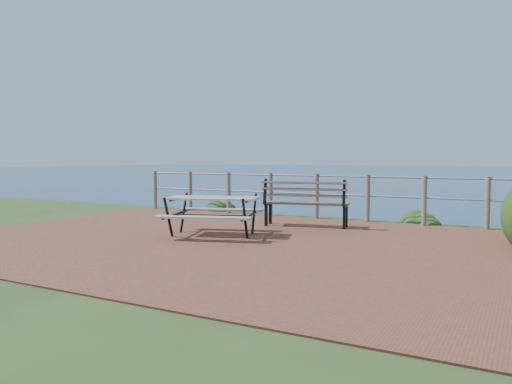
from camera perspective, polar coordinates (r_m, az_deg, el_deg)
ground at (r=8.20m, az=-1.87°, el=-5.71°), size 10.00×7.00×0.12m
safety_railing at (r=11.13m, az=6.95°, el=-0.20°), size 9.40×0.10×1.00m
picnic_table at (r=8.72m, az=-4.99°, el=-2.28°), size 1.71×1.32×0.67m
park_bench at (r=9.84m, az=5.74°, el=-0.47°), size 1.72×0.74×0.94m
shrub_lip_west at (r=12.79m, az=-3.95°, el=-2.22°), size 0.66×0.66×0.35m
shrub_lip_east at (r=11.04m, az=18.73°, el=-3.41°), size 0.78×0.78×0.53m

